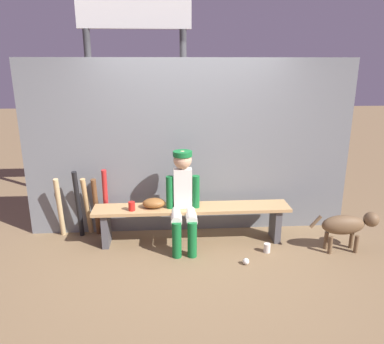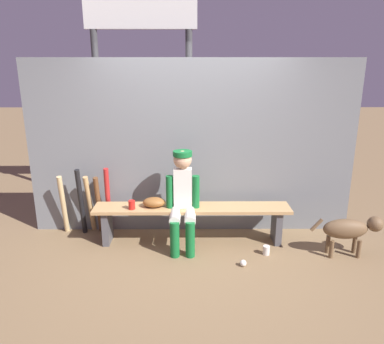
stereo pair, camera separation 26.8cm
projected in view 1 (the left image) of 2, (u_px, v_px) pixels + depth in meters
ground_plane at (192, 241)px, 4.73m from camera, size 30.00×30.00×0.00m
chainlink_fence at (190, 149)px, 4.77m from camera, size 4.23×0.03×2.26m
dugout_bench at (192, 215)px, 4.62m from camera, size 2.44×0.36×0.48m
player_seated at (183, 197)px, 4.43m from camera, size 0.41×0.55×1.19m
baseball_glove at (154, 203)px, 4.55m from camera, size 0.28×0.20×0.12m
bat_aluminum_red at (106, 203)px, 4.77m from camera, size 0.10×0.18×0.92m
bat_wood_dark at (96, 207)px, 4.77m from camera, size 0.07×0.21×0.81m
bat_wood_tan at (87, 206)px, 4.79m from camera, size 0.09×0.24×0.81m
bat_aluminum_black at (78, 205)px, 4.71m from camera, size 0.07×0.19×0.92m
bat_wood_natural at (60, 208)px, 4.74m from camera, size 0.08×0.22×0.82m
baseball at (246, 261)px, 4.18m from camera, size 0.07×0.07×0.07m
cup_on_ground at (267, 248)px, 4.44m from camera, size 0.08×0.08×0.11m
cup_on_bench at (132, 206)px, 4.46m from camera, size 0.08×0.08×0.11m
scoreboard at (139, 36)px, 5.24m from camera, size 1.87×0.27×3.72m
dog at (348, 225)px, 4.41m from camera, size 0.84×0.20×0.49m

